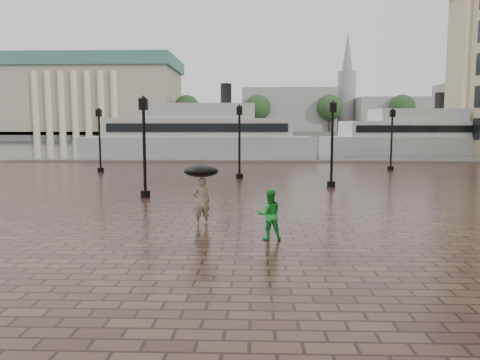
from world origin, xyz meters
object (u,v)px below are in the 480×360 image
object	(u,v)px
child_pedestrian	(269,215)
ferry_far	(417,136)
ferry_near	(199,136)
adult_pedestrian	(201,201)
street_lamps	(246,141)

from	to	relation	value
child_pedestrian	ferry_far	xyz separation A→B (m)	(18.76, 43.13, 1.48)
child_pedestrian	ferry_near	bearing A→B (deg)	-89.54
ferry_near	child_pedestrian	bearing A→B (deg)	-83.95
adult_pedestrian	ferry_far	xyz separation A→B (m)	(20.87, 41.24, 1.41)
ferry_near	street_lamps	bearing A→B (deg)	-79.01
adult_pedestrian	ferry_near	bearing A→B (deg)	-99.33
child_pedestrian	ferry_far	distance (m)	47.06
street_lamps	adult_pedestrian	world-z (taller)	street_lamps
adult_pedestrian	child_pedestrian	size ratio (longest dim) A/B	1.09
ferry_near	ferry_far	world-z (taller)	ferry_near
street_lamps	child_pedestrian	size ratio (longest dim) A/B	15.16
adult_pedestrian	ferry_near	distance (m)	33.30
child_pedestrian	ferry_near	distance (m)	35.48
street_lamps	ferry_far	world-z (taller)	ferry_far
street_lamps	adult_pedestrian	distance (m)	13.77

